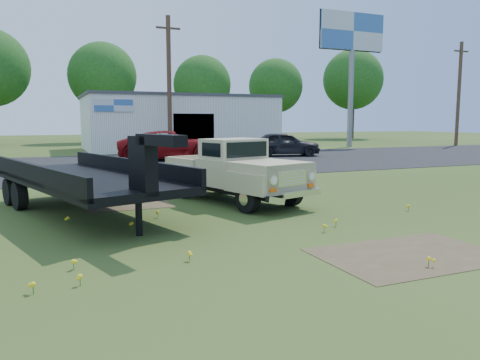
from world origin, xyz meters
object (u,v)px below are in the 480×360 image
at_px(red_pickup, 171,146).
at_px(billboard, 352,43).
at_px(vintage_pickup_truck, 233,170).
at_px(flatbed_trailer, 83,173).
at_px(dark_sedan, 284,144).

bearing_deg(red_pickup, billboard, -53.00).
bearing_deg(billboard, vintage_pickup_truck, -132.29).
relative_size(billboard, flatbed_trailer, 1.53).
xyz_separation_m(flatbed_trailer, red_pickup, (5.84, 14.21, -0.18)).
relative_size(billboard, vintage_pickup_truck, 2.32).
bearing_deg(vintage_pickup_truck, flatbed_trailer, 166.36).
xyz_separation_m(billboard, red_pickup, (-17.29, -7.12, -7.72)).
bearing_deg(flatbed_trailer, vintage_pickup_truck, -13.68).
bearing_deg(billboard, dark_sedan, -144.96).
relative_size(flatbed_trailer, dark_sedan, 1.64).
relative_size(red_pickup, dark_sedan, 1.32).
height_order(billboard, red_pickup, billboard).
height_order(vintage_pickup_truck, flatbed_trailer, flatbed_trailer).
height_order(billboard, vintage_pickup_truck, billboard).
bearing_deg(dark_sedan, vintage_pickup_truck, 162.75).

